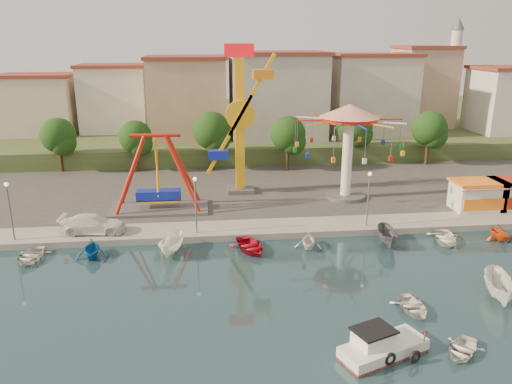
{
  "coord_description": "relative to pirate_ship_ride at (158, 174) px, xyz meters",
  "views": [
    {
      "loc": [
        -7.16,
        -29.86,
        17.62
      ],
      "look_at": [
        -2.43,
        14.0,
        4.0
      ],
      "focal_mm": 35.0,
      "sensor_mm": 36.0,
      "label": 1
    }
  ],
  "objects": [
    {
      "name": "ground",
      "position": [
        11.89,
        -19.89,
        -4.39
      ],
      "size": [
        200.0,
        200.0,
        0.0
      ],
      "primitive_type": "plane",
      "color": "#15313C",
      "rests_on": "ground"
    },
    {
      "name": "quay_deck",
      "position": [
        11.89,
        42.11,
        -4.09
      ],
      "size": [
        200.0,
        100.0,
        0.6
      ],
      "primitive_type": "cube",
      "color": "#9E998E",
      "rests_on": "ground"
    },
    {
      "name": "asphalt_pad",
      "position": [
        11.89,
        10.11,
        -3.79
      ],
      "size": [
        90.0,
        28.0,
        0.01
      ],
      "primitive_type": "cube",
      "color": "#4C4944",
      "rests_on": "quay_deck"
    },
    {
      "name": "hill_terrace",
      "position": [
        11.89,
        47.11,
        -2.89
      ],
      "size": [
        200.0,
        60.0,
        3.0
      ],
      "primitive_type": "cube",
      "color": "#384C26",
      "rests_on": "ground"
    },
    {
      "name": "pirate_ship_ride",
      "position": [
        0.0,
        0.0,
        0.0
      ],
      "size": [
        10.0,
        5.0,
        8.0
      ],
      "color": "#59595E",
      "rests_on": "quay_deck"
    },
    {
      "name": "kamikaze_tower",
      "position": [
        9.11,
        5.22,
        4.15
      ],
      "size": [
        5.49,
        3.1,
        16.5
      ],
      "color": "#59595E",
      "rests_on": "quay_deck"
    },
    {
      "name": "wave_swinger",
      "position": [
        20.28,
        1.82,
        3.8
      ],
      "size": [
        11.6,
        11.6,
        10.4
      ],
      "color": "#59595E",
      "rests_on": "quay_deck"
    },
    {
      "name": "booth_left",
      "position": [
        32.78,
        -3.4,
        -2.23
      ],
      "size": [
        5.4,
        3.78,
        3.08
      ],
      "color": "white",
      "rests_on": "quay_deck"
    },
    {
      "name": "lamp_post_0",
      "position": [
        -12.11,
        -6.89,
        -1.29
      ],
      "size": [
        0.14,
        0.14,
        5.0
      ],
      "primitive_type": "cylinder",
      "color": "#59595E",
      "rests_on": "quay_deck"
    },
    {
      "name": "lamp_post_1",
      "position": [
        3.89,
        -6.89,
        -1.29
      ],
      "size": [
        0.14,
        0.14,
        5.0
      ],
      "primitive_type": "cylinder",
      "color": "#59595E",
      "rests_on": "quay_deck"
    },
    {
      "name": "lamp_post_2",
      "position": [
        19.89,
        -6.89,
        -1.29
      ],
      "size": [
        0.14,
        0.14,
        5.0
      ],
      "primitive_type": "cylinder",
      "color": "#59595E",
      "rests_on": "quay_deck"
    },
    {
      "name": "tree_0",
      "position": [
        -14.11,
        17.09,
        1.08
      ],
      "size": [
        4.6,
        4.6,
        7.19
      ],
      "color": "#382314",
      "rests_on": "quay_deck"
    },
    {
      "name": "tree_1",
      "position": [
        -4.11,
        16.35,
        0.81
      ],
      "size": [
        4.35,
        4.35,
        6.8
      ],
      "color": "#382314",
      "rests_on": "quay_deck"
    },
    {
      "name": "tree_2",
      "position": [
        5.89,
        15.92,
        1.52
      ],
      "size": [
        5.02,
        5.02,
        7.85
      ],
      "color": "#382314",
      "rests_on": "quay_deck"
    },
    {
      "name": "tree_3",
      "position": [
        15.89,
        14.48,
        1.16
      ],
      "size": [
        4.68,
        4.68,
        7.32
      ],
      "color": "#382314",
      "rests_on": "quay_deck"
    },
    {
      "name": "tree_4",
      "position": [
        25.89,
        17.47,
        1.35
      ],
      "size": [
        4.86,
        4.86,
        7.6
      ],
      "color": "#382314",
      "rests_on": "quay_deck"
    },
    {
      "name": "tree_5",
      "position": [
        35.89,
        15.65,
        1.31
      ],
      "size": [
        4.83,
        4.83,
        7.54
      ],
      "color": "#382314",
      "rests_on": "quay_deck"
    },
    {
      "name": "building_0",
      "position": [
        -21.48,
        26.18,
        4.54
      ],
      "size": [
        9.26,
        9.53,
        11.87
      ],
      "primitive_type": "cube",
      "color": "beige",
      "rests_on": "hill_terrace"
    },
    {
      "name": "building_1",
      "position": [
        -9.44,
        31.5,
        2.92
      ],
      "size": [
        12.33,
        9.01,
        8.63
      ],
      "primitive_type": "cube",
      "color": "silver",
      "rests_on": "hill_terrace"
    },
    {
      "name": "building_2",
      "position": [
        3.7,
        32.07,
        4.22
      ],
      "size": [
        11.95,
        9.28,
        11.23
      ],
      "primitive_type": "cube",
      "color": "tan",
      "rests_on": "hill_terrace"
    },
    {
      "name": "building_3",
      "position": [
        17.49,
        28.91,
        3.2
      ],
      "size": [
        12.59,
        10.5,
        9.2
      ],
      "primitive_type": "cube",
      "color": "beige",
      "rests_on": "hill_terrace"
    },
    {
      "name": "building_4",
      "position": [
        30.96,
        32.32,
        3.22
      ],
      "size": [
        10.75,
        9.23,
        9.24
      ],
      "primitive_type": "cube",
      "color": "beige",
      "rests_on": "hill_terrace"
    },
    {
      "name": "building_5",
      "position": [
        44.25,
        30.44,
        4.21
      ],
      "size": [
        12.77,
        10.96,
        11.21
      ],
      "primitive_type": "cube",
      "color": "tan",
      "rests_on": "hill_terrace"
    },
    {
      "name": "minaret",
      "position": [
        47.89,
        34.11,
        8.15
      ],
      "size": [
        2.8,
        2.8,
        18.0
      ],
      "color": "silver",
      "rests_on": "hill_terrace"
    },
    {
      "name": "cabin_motorboat",
      "position": [
        14.61,
        -25.78,
        -3.9
      ],
      "size": [
        5.63,
        3.79,
        1.85
      ],
      "rotation": [
        0.0,
        0.0,
        0.38
      ],
      "color": "white",
      "rests_on": "ground"
    },
    {
      "name": "rowboat_a",
      "position": [
        18.41,
        -21.29,
        -4.05
      ],
      "size": [
        2.55,
        3.44,
        0.69
      ],
      "primitive_type": "imported",
      "rotation": [
        0.0,
        0.0,
        0.06
      ],
      "color": "white",
      "rests_on": "ground"
    },
    {
      "name": "rowboat_b",
      "position": [
        19.32,
        -26.19,
        -4.08
      ],
      "size": [
        3.67,
        3.7,
        0.63
      ],
      "primitive_type": "imported",
      "rotation": [
        0.0,
        0.0,
        -0.76
      ],
      "color": "white",
      "rests_on": "ground"
    },
    {
      "name": "skiff",
      "position": [
        25.12,
        -20.38,
        -3.49
      ],
      "size": [
        3.14,
        5.02,
        1.82
      ],
      "primitive_type": "imported",
      "rotation": [
        0.0,
        0.0,
        -0.32
      ],
      "color": "white",
      "rests_on": "ground"
    },
    {
      "name": "van",
      "position": [
        -5.49,
        -5.89,
        -2.95
      ],
      "size": [
        5.96,
        2.79,
        1.68
      ],
      "primitive_type": "imported",
      "rotation": [
        0.0,
        0.0,
        1.5
      ],
      "color": "white",
      "rests_on": "quay_deck"
    },
    {
      "name": "moored_boat_0",
      "position": [
        -9.84,
        -10.09,
        -4.01
      ],
      "size": [
        2.93,
        3.91,
        0.77
      ],
      "primitive_type": "imported",
      "rotation": [
        0.0,
        0.0,
        -0.08
      ],
      "color": "silver",
      "rests_on": "ground"
    },
    {
      "name": "moored_boat_1",
      "position": [
        -4.83,
        -10.09,
        -3.58
      ],
      "size": [
        3.02,
        3.39,
        1.63
      ],
      "primitive_type": "imported",
      "rotation": [
        0.0,
        0.0,
        0.12
      ],
      "color": "#1259A5",
      "rests_on": "ground"
    },
    {
      "name": "moored_boat_2",
      "position": [
        1.79,
        -10.09,
        -3.57
      ],
      "size": [
        2.6,
        4.51,
        1.64
      ],
      "primitive_type": "imported",
      "rotation": [
        0.0,
        0.0,
        -0.25
      ],
      "color": "white",
      "rests_on": "ground"
    },
    {
      "name": "moored_boat_3",
      "position": [
        8.48,
        -10.09,
        -3.97
      ],
      "size": [
        4.05,
        4.82,
        0.85
      ],
      "primitive_type": "imported",
      "rotation": [
        0.0,
        0.0,
        0.3
      ],
      "color": "red",
      "rests_on": "ground"
    },
    {
      "name": "moored_boat_4",
      "position": [
        13.61,
        -10.09,
        -3.66
      ],
      "size": [
        2.94,
        3.23,
        1.46
      ],
      "primitive_type": "imported",
      "rotation": [
        0.0,
        0.0,
        -0.22
      ],
      "color": "white",
      "rests_on": "ground"
    },
    {
      "name": "moored_boat_5",
      "position": [
        20.75,
        -10.09,
        -3.61
      ],
      "size": [
        2.14,
        4.25,
        1.57
      ],
      "primitive_type": "imported",
      "rotation": [
        0.0,
        0.0,
        -0.15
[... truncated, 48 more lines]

